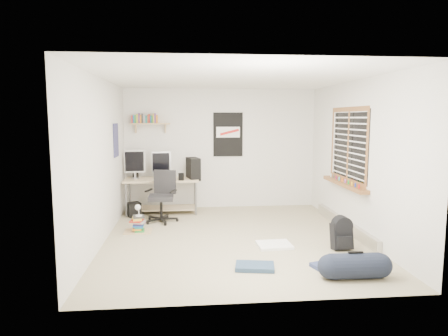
{
  "coord_description": "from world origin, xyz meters",
  "views": [
    {
      "loc": [
        -0.73,
        -6.12,
        1.9
      ],
      "look_at": [
        -0.1,
        0.47,
        1.07
      ],
      "focal_mm": 32.0,
      "sensor_mm": 36.0,
      "label": 1
    }
  ],
  "objects": [
    {
      "name": "poster_left_wall",
      "position": [
        -1.99,
        1.2,
        1.5
      ],
      "size": [
        0.02,
        0.42,
        0.6
      ],
      "primitive_type": "cube",
      "color": "navy",
      "rests_on": "left_wall"
    },
    {
      "name": "back_wall",
      "position": [
        0.0,
        2.25,
        1.25
      ],
      "size": [
        4.0,
        0.01,
        2.5
      ],
      "primitive_type": "cube",
      "color": "silver",
      "rests_on": "ground"
    },
    {
      "name": "tshirt",
      "position": [
        0.56,
        -0.47,
        0.02
      ],
      "size": [
        0.51,
        0.44,
        0.04
      ],
      "primitive_type": "cube",
      "rotation": [
        0.0,
        0.0,
        0.04
      ],
      "color": "white",
      "rests_on": "floor"
    },
    {
      "name": "speaker_left",
      "position": [
        -1.75,
        1.96,
        0.75
      ],
      "size": [
        0.11,
        0.11,
        0.18
      ],
      "primitive_type": "cube",
      "rotation": [
        0.0,
        0.0,
        -0.28
      ],
      "color": "black",
      "rests_on": "desk"
    },
    {
      "name": "keyboard",
      "position": [
        -1.3,
        1.55,
        0.67
      ],
      "size": [
        0.43,
        0.26,
        0.02
      ],
      "primitive_type": "cube",
      "rotation": [
        0.0,
        0.0,
        -0.31
      ],
      "color": "black",
      "rests_on": "desk"
    },
    {
      "name": "monitor_left",
      "position": [
        -1.75,
        1.89,
        0.89
      ],
      "size": [
        0.41,
        0.15,
        0.45
      ],
      "primitive_type": "cube",
      "rotation": [
        0.0,
        0.0,
        0.11
      ],
      "color": "#ABAAAF",
      "rests_on": "desk"
    },
    {
      "name": "duffel_bag",
      "position": [
        1.25,
        -1.74,
        0.14
      ],
      "size": [
        0.31,
        0.31,
        0.6
      ],
      "primitive_type": "cylinder",
      "rotation": [
        0.0,
        0.0,
        -0.03
      ],
      "color": "black",
      "rests_on": "floor"
    },
    {
      "name": "office_chair",
      "position": [
        -1.2,
        1.12,
        0.49
      ],
      "size": [
        0.78,
        0.78,
        0.94
      ],
      "primitive_type": "cube",
      "rotation": [
        0.0,
        0.0,
        -0.33
      ],
      "color": "black",
      "rests_on": "floor"
    },
    {
      "name": "baseboard_heater",
      "position": [
        1.96,
        0.3,
        0.09
      ],
      "size": [
        0.08,
        2.5,
        0.18
      ],
      "primitive_type": "cube",
      "color": "#B7B2A8",
      "rests_on": "floor"
    },
    {
      "name": "jeans_a",
      "position": [
        0.12,
        -1.32,
        0.03
      ],
      "size": [
        0.53,
        0.39,
        0.05
      ],
      "primitive_type": "cube",
      "rotation": [
        0.0,
        0.0,
        -0.17
      ],
      "color": "#233851",
      "rests_on": "floor"
    },
    {
      "name": "speaker_right",
      "position": [
        -0.83,
        1.55,
        0.75
      ],
      "size": [
        0.11,
        0.11,
        0.18
      ],
      "primitive_type": "cube",
      "rotation": [
        0.0,
        0.0,
        -0.25
      ],
      "color": "black",
      "rests_on": "desk"
    },
    {
      "name": "subwoofer",
      "position": [
        -1.75,
        1.56,
        0.14
      ],
      "size": [
        0.31,
        0.31,
        0.26
      ],
      "primitive_type": "cube",
      "rotation": [
        0.0,
        0.0,
        0.4
      ],
      "color": "black",
      "rests_on": "floor"
    },
    {
      "name": "desk_lamp",
      "position": [
        -1.53,
        0.48,
        0.38
      ],
      "size": [
        0.13,
        0.19,
        0.18
      ],
      "primitive_type": "cube",
      "rotation": [
        0.0,
        0.0,
        -0.13
      ],
      "color": "white",
      "rests_on": "book_stack"
    },
    {
      "name": "window",
      "position": [
        1.95,
        0.3,
        1.45
      ],
      "size": [
        0.1,
        1.5,
        1.26
      ],
      "primitive_type": "cube",
      "color": "brown",
      "rests_on": "right_wall"
    },
    {
      "name": "desk",
      "position": [
        -1.22,
        1.81,
        0.36
      ],
      "size": [
        1.54,
        0.86,
        0.66
      ],
      "primitive_type": "cube",
      "rotation": [
        0.0,
        0.0,
        0.16
      ],
      "color": "tan",
      "rests_on": "floor"
    },
    {
      "name": "right_wall",
      "position": [
        2.0,
        0.0,
        1.25
      ],
      "size": [
        0.01,
        4.5,
        2.5
      ],
      "primitive_type": "cube",
      "color": "silver",
      "rests_on": "ground"
    },
    {
      "name": "left_wall",
      "position": [
        -2.0,
        0.0,
        1.25
      ],
      "size": [
        0.01,
        4.5,
        2.5
      ],
      "primitive_type": "cube",
      "color": "silver",
      "rests_on": "ground"
    },
    {
      "name": "jeans_b",
      "position": [
        1.08,
        -1.39,
        0.03
      ],
      "size": [
        0.5,
        0.43,
        0.05
      ],
      "primitive_type": "cube",
      "rotation": [
        0.0,
        0.0,
        0.31
      ],
      "color": "#232C4F",
      "rests_on": "floor"
    },
    {
      "name": "backpack",
      "position": [
        1.5,
        -0.7,
        0.2
      ],
      "size": [
        0.3,
        0.24,
        0.38
      ],
      "primitive_type": "cube",
      "rotation": [
        0.0,
        0.0,
        0.05
      ],
      "color": "black",
      "rests_on": "floor"
    },
    {
      "name": "poster_back_wall",
      "position": [
        0.15,
        2.23,
        1.55
      ],
      "size": [
        0.62,
        0.03,
        0.92
      ],
      "primitive_type": "cube",
      "color": "black",
      "rests_on": "back_wall"
    },
    {
      "name": "ceiling",
      "position": [
        0.0,
        0.0,
        2.5
      ],
      "size": [
        4.0,
        4.5,
        0.01
      ],
      "primitive_type": "cube",
      "color": "white",
      "rests_on": "ground"
    },
    {
      "name": "monitor_right",
      "position": [
        -1.23,
        1.89,
        0.87
      ],
      "size": [
        0.39,
        0.15,
        0.41
      ],
      "primitive_type": "cube",
      "rotation": [
        0.0,
        0.0,
        0.17
      ],
      "color": "#9D9CA0",
      "rests_on": "desk"
    },
    {
      "name": "floor",
      "position": [
        0.0,
        0.0,
        -0.01
      ],
      "size": [
        4.0,
        4.5,
        0.01
      ],
      "primitive_type": "cube",
      "color": "gray",
      "rests_on": "ground"
    },
    {
      "name": "wall_shelf",
      "position": [
        -1.45,
        2.14,
        1.78
      ],
      "size": [
        0.8,
        0.22,
        0.24
      ],
      "primitive_type": "cube",
      "color": "tan",
      "rests_on": "back_wall"
    },
    {
      "name": "pc_tower",
      "position": [
        -0.59,
        1.81,
        0.89
      ],
      "size": [
        0.3,
        0.46,
        0.44
      ],
      "primitive_type": "cube",
      "rotation": [
        0.0,
        0.0,
        0.25
      ],
      "color": "black",
      "rests_on": "desk"
    },
    {
      "name": "book_stack",
      "position": [
        -1.55,
        0.5,
        0.15
      ],
      "size": [
        0.44,
        0.38,
        0.28
      ],
      "primitive_type": "cube",
      "rotation": [
        0.0,
        0.0,
        0.11
      ],
      "color": "brown",
      "rests_on": "floor"
    }
  ]
}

